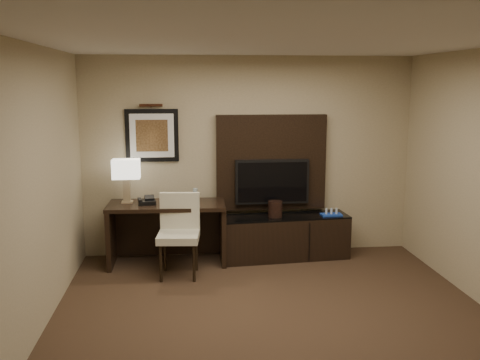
{
  "coord_description": "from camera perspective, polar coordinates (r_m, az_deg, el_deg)",
  "views": [
    {
      "loc": [
        -0.87,
        -4.69,
        2.34
      ],
      "look_at": [
        -0.19,
        1.8,
        1.15
      ],
      "focal_mm": 40.0,
      "sensor_mm": 36.0,
      "label": 1
    }
  ],
  "objects": [
    {
      "name": "credenza",
      "position": [
        7.26,
        4.81,
        -6.07
      ],
      "size": [
        1.74,
        0.61,
        0.59
      ],
      "primitive_type": "cube",
      "rotation": [
        0.0,
        0.0,
        0.08
      ],
      "color": "black",
      "rests_on": "floor"
    },
    {
      "name": "wall_front",
      "position": [
        2.56,
        14.78,
        -12.77
      ],
      "size": [
        4.5,
        0.01,
        2.7
      ],
      "primitive_type": "cube",
      "color": "tan",
      "rests_on": "floor"
    },
    {
      "name": "ceiling",
      "position": [
        4.79,
        4.68,
        14.61
      ],
      "size": [
        4.5,
        5.0,
        0.01
      ],
      "primitive_type": "cube",
      "color": "silver",
      "rests_on": "wall_back"
    },
    {
      "name": "table_lamp",
      "position": [
        7.04,
        -12.01,
        -0.07
      ],
      "size": [
        0.37,
        0.23,
        0.58
      ],
      "primitive_type": null,
      "rotation": [
        0.0,
        0.0,
        -0.07
      ],
      "color": "#99835F",
      "rests_on": "desk"
    },
    {
      "name": "floor",
      "position": [
        5.32,
        4.24,
        -15.86
      ],
      "size": [
        4.5,
        5.0,
        0.01
      ],
      "primitive_type": "cube",
      "color": "#352418",
      "rests_on": "ground"
    },
    {
      "name": "book",
      "position": [
        6.9,
        -6.91,
        -1.64
      ],
      "size": [
        0.17,
        0.03,
        0.22
      ],
      "primitive_type": "imported",
      "rotation": [
        0.0,
        0.0,
        -0.07
      ],
      "color": "tan",
      "rests_on": "desk"
    },
    {
      "name": "blue_folder",
      "position": [
        6.94,
        -6.66,
        -2.43
      ],
      "size": [
        0.31,
        0.37,
        0.02
      ],
      "primitive_type": "cube",
      "rotation": [
        0.0,
        0.0,
        -0.2
      ],
      "color": "blue",
      "rests_on": "desk"
    },
    {
      "name": "desk",
      "position": [
        7.07,
        -7.76,
        -5.67
      ],
      "size": [
        1.52,
        0.69,
        0.81
      ],
      "primitive_type": "cube",
      "rotation": [
        0.0,
        0.0,
        -0.03
      ],
      "color": "black",
      "rests_on": "floor"
    },
    {
      "name": "picture_light",
      "position": [
        7.15,
        -9.48,
        7.87
      ],
      "size": [
        0.04,
        0.04,
        0.3
      ],
      "primitive_type": "cylinder",
      "color": "#412215",
      "rests_on": "wall_back"
    },
    {
      "name": "tv",
      "position": [
        7.25,
        3.44,
        -0.18
      ],
      "size": [
        1.0,
        0.08,
        0.6
      ],
      "primitive_type": "cube",
      "color": "black",
      "rests_on": "tv_wall_panel"
    },
    {
      "name": "water_bottle",
      "position": [
        7.03,
        -4.78,
        -1.58
      ],
      "size": [
        0.07,
        0.07,
        0.17
      ],
      "primitive_type": "cylinder",
      "rotation": [
        0.0,
        0.0,
        0.29
      ],
      "color": "#A8BCBF",
      "rests_on": "desk"
    },
    {
      "name": "tv_wall_panel",
      "position": [
        7.31,
        3.33,
        1.89
      ],
      "size": [
        1.5,
        0.12,
        1.3
      ],
      "primitive_type": "cube",
      "color": "black",
      "rests_on": "wall_back"
    },
    {
      "name": "desk_chair",
      "position": [
        6.56,
        -6.57,
        -5.92
      ],
      "size": [
        0.54,
        0.61,
        1.03
      ],
      "primitive_type": null,
      "rotation": [
        0.0,
        0.0,
        -0.09
      ],
      "color": "beige",
      "rests_on": "floor"
    },
    {
      "name": "desk_phone",
      "position": [
        6.95,
        -9.9,
        -2.13
      ],
      "size": [
        0.24,
        0.23,
        0.11
      ],
      "primitive_type": null,
      "rotation": [
        0.0,
        0.0,
        0.19
      ],
      "color": "black",
      "rests_on": "desk"
    },
    {
      "name": "wall_left",
      "position": [
        4.99,
        -21.88,
        -1.86
      ],
      "size": [
        0.01,
        5.0,
        2.7
      ],
      "primitive_type": "cube",
      "color": "tan",
      "rests_on": "floor"
    },
    {
      "name": "artwork",
      "position": [
        7.22,
        -9.37,
        4.71
      ],
      "size": [
        0.7,
        0.04,
        0.7
      ],
      "primitive_type": "cube",
      "color": "black",
      "rests_on": "wall_back"
    },
    {
      "name": "ice_bucket",
      "position": [
        7.11,
        3.77,
        -3.1
      ],
      "size": [
        0.24,
        0.24,
        0.21
      ],
      "primitive_type": "cylinder",
      "rotation": [
        0.0,
        0.0,
        0.29
      ],
      "color": "black",
      "rests_on": "credenza"
    },
    {
      "name": "wall_back",
      "position": [
        7.31,
        0.94,
        2.55
      ],
      "size": [
        4.5,
        0.01,
        2.7
      ],
      "primitive_type": "cube",
      "color": "tan",
      "rests_on": "floor"
    },
    {
      "name": "minibar_tray",
      "position": [
        7.28,
        9.72,
        -3.36
      ],
      "size": [
        0.28,
        0.18,
        0.1
      ],
      "primitive_type": null,
      "rotation": [
        0.0,
        0.0,
        0.05
      ],
      "color": "#1B42B3",
      "rests_on": "credenza"
    }
  ]
}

